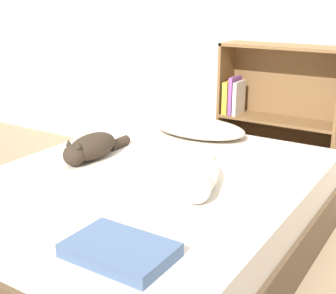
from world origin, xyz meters
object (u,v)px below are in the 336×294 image
at_px(pillow, 199,128).
at_px(cat_dark, 91,148).
at_px(bed, 154,212).
at_px(bookshelf, 277,116).
at_px(cat_light, 200,177).

xyz_separation_m(pillow, cat_dark, (-0.28, -0.72, 0.02)).
bearing_deg(bed, bookshelf, 79.55).
relative_size(pillow, cat_light, 1.03).
height_order(bed, bookshelf, bookshelf).
bearing_deg(bookshelf, cat_dark, -117.23).
relative_size(bed, bookshelf, 1.83).
relative_size(pillow, bookshelf, 0.62).
relative_size(pillow, cat_dark, 1.21).
height_order(pillow, cat_dark, cat_dark).
distance_m(pillow, cat_light, 0.88).
xyz_separation_m(pillow, cat_light, (0.43, -0.77, 0.01)).
relative_size(cat_dark, bookshelf, 0.52).
distance_m(bed, cat_light, 0.43).
height_order(bed, cat_dark, cat_dark).
bearing_deg(cat_dark, cat_light, 86.16).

